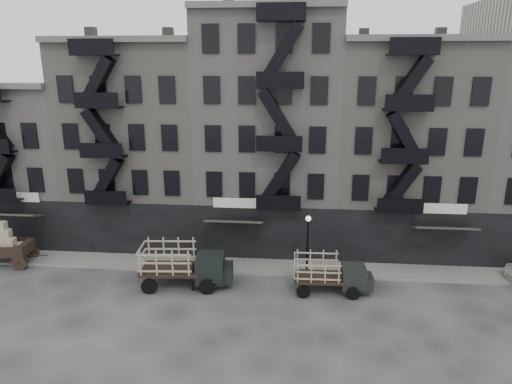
# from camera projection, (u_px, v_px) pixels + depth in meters

# --- Properties ---
(ground) EXTENTS (140.00, 140.00, 0.00)m
(ground) POSITION_uv_depth(u_px,v_px,m) (258.00, 294.00, 28.16)
(ground) COLOR #38383A
(ground) RESTS_ON ground
(sidewalk) EXTENTS (55.00, 2.50, 0.15)m
(sidewalk) POSITION_uv_depth(u_px,v_px,m) (263.00, 266.00, 31.72)
(sidewalk) COLOR slate
(sidewalk) RESTS_ON ground
(building_west) EXTENTS (10.00, 11.35, 13.20)m
(building_west) POSITION_uv_depth(u_px,v_px,m) (28.00, 159.00, 37.62)
(building_west) COLOR gray
(building_west) RESTS_ON ground
(building_midwest) EXTENTS (10.00, 11.35, 16.20)m
(building_midwest) POSITION_uv_depth(u_px,v_px,m) (144.00, 143.00, 36.34)
(building_midwest) COLOR gray
(building_midwest) RESTS_ON ground
(building_center) EXTENTS (10.00, 11.35, 18.20)m
(building_center) POSITION_uv_depth(u_px,v_px,m) (269.00, 133.00, 35.19)
(building_center) COLOR gray
(building_center) RESTS_ON ground
(building_mideast) EXTENTS (10.00, 11.35, 16.20)m
(building_mideast) POSITION_uv_depth(u_px,v_px,m) (401.00, 148.00, 34.60)
(building_mideast) COLOR gray
(building_mideast) RESTS_ON ground
(lamp_post) EXTENTS (0.36, 0.36, 4.28)m
(lamp_post) POSITION_uv_depth(u_px,v_px,m) (308.00, 238.00, 29.61)
(lamp_post) COLOR black
(lamp_post) RESTS_ON ground
(wagon) EXTENTS (3.81, 2.28, 3.09)m
(wagon) POSITION_uv_depth(u_px,v_px,m) (3.00, 241.00, 31.73)
(wagon) COLOR black
(wagon) RESTS_ON ground
(stake_truck_west) EXTENTS (5.86, 2.75, 2.87)m
(stake_truck_west) POSITION_uv_depth(u_px,v_px,m) (184.00, 262.00, 28.74)
(stake_truck_west) COLOR black
(stake_truck_west) RESTS_ON ground
(stake_truck_east) EXTENTS (4.83, 2.08, 2.40)m
(stake_truck_east) POSITION_uv_depth(u_px,v_px,m) (331.00, 272.00, 28.04)
(stake_truck_east) COLOR black
(stake_truck_east) RESTS_ON ground
(pedestrian_mid) EXTENTS (0.94, 0.77, 1.82)m
(pedestrian_mid) POSITION_uv_depth(u_px,v_px,m) (195.00, 276.00, 28.43)
(pedestrian_mid) COLOR black
(pedestrian_mid) RESTS_ON ground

